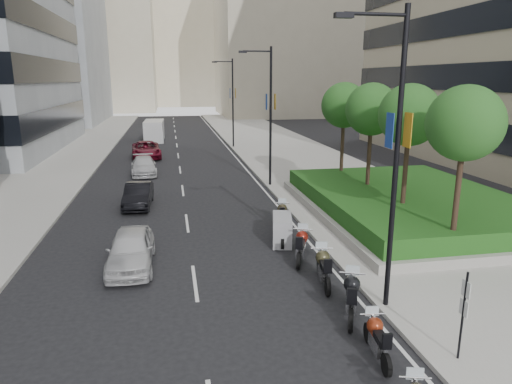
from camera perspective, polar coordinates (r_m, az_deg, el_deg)
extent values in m
plane|color=black|center=(13.29, 0.16, -17.96)|extent=(160.00, 160.00, 0.00)
cube|color=#9E9B93|center=(43.12, 4.48, 4.65)|extent=(10.00, 100.00, 0.15)
cube|color=#9E9B93|center=(42.82, -23.85, 3.43)|extent=(8.00, 100.00, 0.15)
cube|color=silver|center=(42.08, -2.53, 4.35)|extent=(0.12, 100.00, 0.01)
cube|color=silver|center=(41.68, -9.65, 4.07)|extent=(0.12, 100.00, 0.01)
cube|color=gray|center=(84.36, -27.01, 17.95)|extent=(22.00, 26.00, 30.00)
cube|color=#B7AD93|center=(94.86, 4.47, 20.57)|extent=(28.00, 24.00, 36.00)
cube|color=#B7AD93|center=(112.65, -19.71, 18.28)|extent=(26.00, 24.00, 34.00)
cube|color=#B7AD93|center=(131.69, -9.29, 19.02)|extent=(30.00, 24.00, 38.00)
cube|color=#98958E|center=(25.21, 18.56, -2.14)|extent=(10.00, 14.00, 0.40)
cube|color=#245117|center=(25.06, 18.67, -0.82)|extent=(9.40, 13.40, 0.80)
cylinder|color=#332319|center=(18.98, 23.78, -0.90)|extent=(0.22, 0.22, 4.00)
sphere|color=#1A551F|center=(18.51, 24.67, 7.81)|extent=(2.80, 2.80, 2.80)
cylinder|color=#332319|center=(22.29, 18.08, 1.68)|extent=(0.22, 0.22, 4.00)
sphere|color=#1A551F|center=(21.89, 18.66, 9.11)|extent=(2.80, 2.80, 2.80)
cylinder|color=#332319|center=(25.80, 13.89, 3.56)|extent=(0.22, 0.22, 4.00)
sphere|color=#1A551F|center=(25.45, 14.27, 9.99)|extent=(2.80, 2.80, 2.80)
cylinder|color=#332319|center=(29.43, 10.70, 4.97)|extent=(0.22, 0.22, 4.00)
sphere|color=#1A551F|center=(29.13, 10.96, 10.61)|extent=(2.80, 2.80, 2.80)
cylinder|color=black|center=(13.91, 17.07, 2.87)|extent=(0.16, 0.16, 9.00)
cylinder|color=black|center=(13.38, 14.77, 20.70)|extent=(1.80, 0.10, 0.10)
cube|color=black|center=(13.03, 10.93, 20.87)|extent=(0.50, 0.22, 0.14)
cube|color=gold|center=(13.89, 18.42, 7.35)|extent=(0.02, 0.45, 1.00)
cube|color=navy|center=(13.62, 16.34, 7.38)|extent=(0.02, 0.45, 1.00)
cylinder|color=black|center=(29.89, 1.84, 9.11)|extent=(0.16, 0.16, 9.00)
cylinder|color=black|center=(29.65, 0.12, 17.20)|extent=(1.80, 0.10, 0.10)
cube|color=black|center=(29.49, -1.68, 17.11)|extent=(0.50, 0.22, 0.14)
cube|color=gold|center=(29.88, 2.39, 11.22)|extent=(0.02, 0.45, 1.00)
cube|color=navy|center=(29.76, 1.32, 11.21)|extent=(0.02, 0.45, 1.00)
cylinder|color=black|center=(47.58, -2.91, 10.91)|extent=(0.16, 0.16, 9.00)
cylinder|color=black|center=(47.43, -4.09, 15.96)|extent=(1.80, 0.10, 0.10)
cube|color=black|center=(47.33, -5.22, 15.88)|extent=(0.50, 0.22, 0.14)
cube|color=gold|center=(47.58, -2.58, 12.24)|extent=(0.02, 0.45, 1.00)
cube|color=navy|center=(47.50, -3.27, 12.23)|extent=(0.02, 0.45, 1.00)
cylinder|color=black|center=(12.79, 24.39, -14.24)|extent=(0.06, 0.06, 2.50)
cube|color=silver|center=(12.45, 24.77, -10.98)|extent=(0.02, 0.32, 0.42)
cube|color=silver|center=(12.66, 24.53, -13.04)|extent=(0.02, 0.32, 0.42)
cylinder|color=silver|center=(10.79, 19.28, -21.05)|extent=(0.66, 0.22, 0.05)
cylinder|color=black|center=(12.24, 15.99, -20.10)|extent=(0.18, 0.57, 0.56)
cylinder|color=black|center=(13.40, 13.86, -16.73)|extent=(0.18, 0.57, 0.56)
cube|color=silver|center=(12.69, 14.98, -17.86)|extent=(0.36, 0.80, 0.38)
sphere|color=maroon|center=(12.76, 14.64, -15.85)|extent=(0.44, 0.44, 0.44)
cube|color=black|center=(12.33, 15.48, -17.35)|extent=(0.33, 0.71, 0.15)
cylinder|color=silver|center=(12.87, 14.35, -14.55)|extent=(0.67, 0.13, 0.05)
cylinder|color=black|center=(13.76, 11.76, -15.47)|extent=(0.37, 0.66, 0.67)
cylinder|color=black|center=(15.29, 11.81, -12.34)|extent=(0.37, 0.66, 0.67)
cube|color=silver|center=(14.39, 11.82, -13.28)|extent=(0.65, 0.97, 0.45)
sphere|color=black|center=(14.53, 11.91, -11.21)|extent=(0.52, 0.52, 0.52)
cube|color=black|center=(13.95, 11.89, -12.62)|extent=(0.59, 0.86, 0.17)
cylinder|color=silver|center=(14.70, 11.97, -9.90)|extent=(0.75, 0.35, 0.05)
cylinder|color=black|center=(15.63, 8.94, -11.61)|extent=(0.23, 0.66, 0.65)
cylinder|color=black|center=(17.14, 7.97, -9.20)|extent=(0.23, 0.66, 0.65)
cube|color=silver|center=(16.26, 8.48, -9.85)|extent=(0.46, 0.93, 0.44)
sphere|color=#35331D|center=(16.43, 8.33, -8.09)|extent=(0.50, 0.50, 0.50)
cube|color=black|center=(15.85, 8.72, -9.19)|extent=(0.42, 0.83, 0.17)
cylinder|color=silver|center=(16.60, 8.20, -6.98)|extent=(0.78, 0.18, 0.05)
cylinder|color=black|center=(17.52, 5.34, -8.60)|extent=(0.36, 0.65, 0.65)
cylinder|color=black|center=(19.07, 5.90, -6.70)|extent=(0.36, 0.65, 0.65)
cube|color=silver|center=(18.18, 5.63, -7.15)|extent=(0.63, 0.94, 0.44)
sphere|color=maroon|center=(18.37, 5.77, -5.61)|extent=(0.50, 0.50, 0.50)
cube|color=black|center=(17.77, 5.55, -6.50)|extent=(0.57, 0.84, 0.17)
cylinder|color=silver|center=(18.56, 5.88, -4.65)|extent=(0.74, 0.34, 0.05)
cylinder|color=black|center=(19.47, 3.32, -6.30)|extent=(0.24, 0.60, 0.59)
cylinder|color=black|center=(20.90, 3.23, -4.86)|extent=(0.24, 0.60, 0.59)
cube|color=gray|center=(20.08, 3.28, -4.69)|extent=(1.22, 2.12, 1.18)
cylinder|color=black|center=(21.47, 3.27, -4.30)|extent=(0.26, 0.63, 0.62)
cylinder|color=black|center=(22.99, 3.27, -3.05)|extent=(0.26, 0.63, 0.62)
cube|color=silver|center=(22.13, 3.28, -3.27)|extent=(0.49, 0.90, 0.42)
sphere|color=#332D1C|center=(22.34, 3.29, -2.09)|extent=(0.48, 0.48, 0.48)
cube|color=black|center=(21.75, 3.29, -2.70)|extent=(0.45, 0.80, 0.16)
cylinder|color=silver|center=(22.54, 3.30, -1.36)|extent=(0.73, 0.23, 0.05)
imported|color=silver|center=(18.14, -15.37, -6.93)|extent=(1.73, 4.22, 1.43)
imported|color=black|center=(26.49, -14.49, -0.40)|extent=(1.58, 4.07, 1.32)
imported|color=#B8B8BA|center=(35.46, -13.85, 3.20)|extent=(2.13, 4.60, 1.30)
imported|color=#5C0B1B|center=(42.90, -13.56, 5.16)|extent=(2.94, 5.59, 1.50)
cube|color=silver|center=(54.76, -12.60, 7.49)|extent=(2.24, 5.60, 2.33)
cube|color=silver|center=(52.73, -12.63, 6.64)|extent=(2.14, 1.38, 1.22)
cylinder|color=black|center=(52.90, -13.58, 6.37)|extent=(0.28, 0.78, 0.78)
cylinder|color=black|center=(52.84, -11.65, 6.47)|extent=(0.28, 0.78, 0.78)
cylinder|color=black|center=(56.64, -13.41, 6.86)|extent=(0.28, 0.78, 0.78)
cylinder|color=black|center=(56.59, -11.60, 6.95)|extent=(0.28, 0.78, 0.78)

